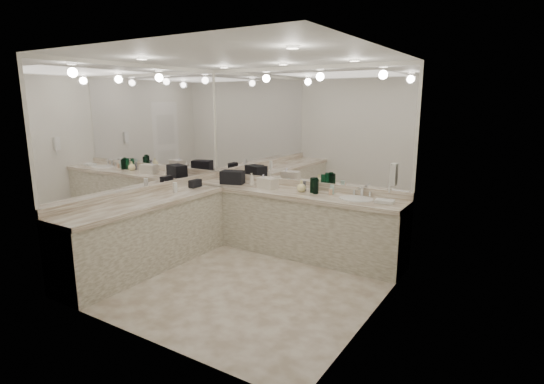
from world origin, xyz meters
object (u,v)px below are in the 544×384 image
Objects in this scene: sink at (356,199)px; soap_bottle_a at (252,179)px; soap_bottle_b at (263,181)px; soap_bottle_c at (301,186)px; wall_phone at (394,174)px; black_toiletry_bag at (232,177)px; cream_cosmetic_case at (267,183)px; hand_towel at (385,201)px.

soap_bottle_a is (-1.66, 0.05, 0.10)m from sink.
soap_bottle_a is at bearing 162.21° from soap_bottle_b.
soap_bottle_b is 1.22× the size of soap_bottle_c.
soap_bottle_b is (-2.00, 0.46, -0.35)m from wall_phone.
soap_bottle_b is (0.57, -0.01, 0.00)m from black_toiletry_bag.
wall_phone is (0.61, -0.50, 0.46)m from sink.
soap_bottle_b is at bearing 167.03° from wall_phone.
sink is at bearing 140.43° from wall_phone.
cream_cosmetic_case is 1.69m from hand_towel.
soap_bottle_b is at bearing -17.79° from soap_bottle_a.
soap_bottle_b is at bearing -174.94° from soap_bottle_c.
hand_towel is 1.13× the size of soap_bottle_b.
soap_bottle_c is at bearing 5.06° from soap_bottle_b.
soap_bottle_b reaches higher than sink.
soap_bottle_c reaches higher than sink.
sink is at bearing 1.61° from soap_bottle_b.
sink is 2.23× the size of soap_bottle_b.
soap_bottle_b reaches higher than hand_towel.
sink is 2.71× the size of soap_bottle_c.
soap_bottle_b reaches higher than black_toiletry_bag.
hand_towel is at bearing 12.57° from cream_cosmetic_case.
soap_bottle_c is (0.85, -0.03, -0.01)m from soap_bottle_a.
black_toiletry_bag is 1.72× the size of soap_bottle_b.
black_toiletry_bag reaches higher than cream_cosmetic_case.
cream_cosmetic_case is 1.70× the size of soap_bottle_c.
soap_bottle_c is at bearing 159.99° from wall_phone.
black_toiletry_bag reaches higher than soap_bottle_c.
soap_bottle_c is at bearing 18.37° from cream_cosmetic_case.
wall_phone reaches higher than soap_bottle_c.
soap_bottle_b is (-1.40, -0.04, 0.10)m from sink.
soap_bottle_b is (0.26, -0.08, 0.01)m from soap_bottle_a.
soap_bottle_b is (-0.08, 0.01, 0.02)m from cream_cosmetic_case.
black_toiletry_bag reaches higher than hand_towel.
black_toiletry_bag is at bearing 169.59° from wall_phone.
cream_cosmetic_case is at bearing -15.63° from soap_bottle_a.
wall_phone is 2.08m from soap_bottle_b.
soap_bottle_c is (-1.18, 0.03, 0.06)m from hand_towel.
cream_cosmetic_case is at bearing 166.84° from wall_phone.
hand_towel is 1.38× the size of soap_bottle_c.
wall_phone is at bearing -10.41° from black_toiletry_bag.
soap_bottle_b is at bearing -178.39° from sink.
soap_bottle_c is (0.52, 0.06, 0.00)m from cream_cosmetic_case.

